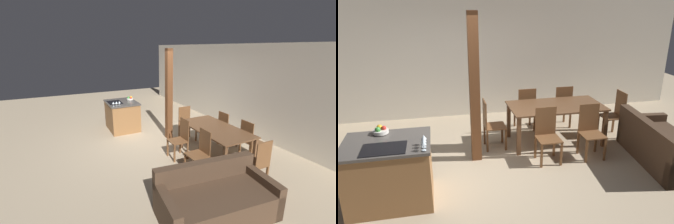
# 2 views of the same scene
# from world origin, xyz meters

# --- Properties ---
(ground_plane) EXTENTS (16.00, 16.00, 0.00)m
(ground_plane) POSITION_xyz_m (0.00, 0.00, 0.00)
(ground_plane) COLOR tan
(wall_back) EXTENTS (11.20, 0.08, 2.70)m
(wall_back) POSITION_xyz_m (0.00, 2.85, 1.35)
(wall_back) COLOR silver
(wall_back) RESTS_ON ground_plane
(kitchen_island) EXTENTS (1.17, 0.91, 0.93)m
(kitchen_island) POSITION_xyz_m (-1.22, -0.54, 0.46)
(kitchen_island) COLOR olive
(kitchen_island) RESTS_ON ground_plane
(fruit_bowl) EXTENTS (0.22, 0.22, 0.11)m
(fruit_bowl) POSITION_xyz_m (-1.33, -0.22, 0.97)
(fruit_bowl) COLOR silver
(fruit_bowl) RESTS_ON kitchen_island
(wine_glass_near) EXTENTS (0.07, 0.07, 0.14)m
(wine_glass_near) POSITION_xyz_m (-0.72, -0.92, 1.03)
(wine_glass_near) COLOR silver
(wine_glass_near) RESTS_ON kitchen_island
(wine_glass_middle) EXTENTS (0.07, 0.07, 0.14)m
(wine_glass_middle) POSITION_xyz_m (-0.72, -0.83, 1.03)
(wine_glass_middle) COLOR silver
(wine_glass_middle) RESTS_ON kitchen_island
(wine_glass_far) EXTENTS (0.07, 0.07, 0.14)m
(wine_glass_far) POSITION_xyz_m (-0.72, -0.74, 1.03)
(wine_glass_far) COLOR silver
(wine_glass_far) RESTS_ON kitchen_island
(dining_table) EXTENTS (1.82, 0.96, 0.77)m
(dining_table) POSITION_xyz_m (1.74, 0.87, 0.67)
(dining_table) COLOR brown
(dining_table) RESTS_ON ground_plane
(dining_chair_near_left) EXTENTS (0.40, 0.40, 0.96)m
(dining_chair_near_left) POSITION_xyz_m (1.33, 0.16, 0.49)
(dining_chair_near_left) COLOR brown
(dining_chair_near_left) RESTS_ON ground_plane
(dining_chair_near_right) EXTENTS (0.40, 0.40, 0.96)m
(dining_chair_near_right) POSITION_xyz_m (2.15, 0.16, 0.49)
(dining_chair_near_right) COLOR brown
(dining_chair_near_right) RESTS_ON ground_plane
(dining_chair_far_left) EXTENTS (0.40, 0.40, 0.96)m
(dining_chair_far_left) POSITION_xyz_m (1.33, 1.57, 0.49)
(dining_chair_far_left) COLOR brown
(dining_chair_far_left) RESTS_ON ground_plane
(dining_chair_far_right) EXTENTS (0.40, 0.40, 0.96)m
(dining_chair_far_right) POSITION_xyz_m (2.15, 1.57, 0.49)
(dining_chair_far_right) COLOR brown
(dining_chair_far_right) RESTS_ON ground_plane
(dining_chair_head_end) EXTENTS (0.40, 0.40, 0.96)m
(dining_chair_head_end) POSITION_xyz_m (0.45, 0.87, 0.49)
(dining_chair_head_end) COLOR brown
(dining_chair_head_end) RESTS_ON ground_plane
(dining_chair_foot_end) EXTENTS (0.40, 0.40, 0.96)m
(dining_chair_foot_end) POSITION_xyz_m (3.03, 0.87, 0.49)
(dining_chair_foot_end) COLOR brown
(dining_chair_foot_end) RESTS_ON ground_plane
(couch) EXTENTS (1.13, 1.92, 0.77)m
(couch) POSITION_xyz_m (3.30, -0.33, 0.27)
(couch) COLOR #473323
(couch) RESTS_ON ground_plane
(timber_post) EXTENTS (0.17, 0.17, 2.57)m
(timber_post) POSITION_xyz_m (0.12, 0.47, 1.28)
(timber_post) COLOR brown
(timber_post) RESTS_ON ground_plane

